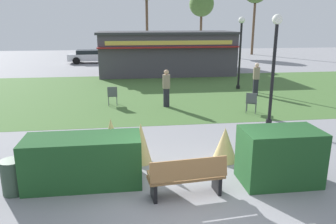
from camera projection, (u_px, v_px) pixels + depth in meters
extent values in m
plane|color=gray|center=(186.00, 198.00, 7.32)|extent=(80.00, 80.00, 0.00)
cube|color=#446B33|center=(148.00, 93.00, 18.09)|extent=(36.00, 12.00, 0.01)
cube|color=olive|center=(186.00, 177.00, 7.31)|extent=(1.74, 0.64, 0.06)
cube|color=olive|center=(189.00, 169.00, 7.03)|extent=(1.70, 0.29, 0.44)
cube|color=black|center=(154.00, 190.00, 7.21)|extent=(0.12, 0.45, 0.45)
cube|color=black|center=(217.00, 183.00, 7.53)|extent=(0.12, 0.45, 0.45)
cube|color=olive|center=(150.00, 176.00, 7.10)|extent=(0.10, 0.44, 0.06)
cube|color=olive|center=(221.00, 168.00, 7.46)|extent=(0.10, 0.44, 0.06)
cube|color=#1E4C23|center=(83.00, 161.00, 7.81)|extent=(2.70, 1.10, 1.18)
cube|color=#1E4C23|center=(280.00, 156.00, 7.89)|extent=(1.83, 1.10, 1.32)
cone|color=tan|center=(112.00, 143.00, 8.78)|extent=(0.74, 0.74, 1.32)
cone|color=tan|center=(141.00, 143.00, 9.02)|extent=(0.58, 0.58, 1.13)
cone|color=tan|center=(225.00, 144.00, 9.16)|extent=(0.70, 0.70, 0.96)
cone|color=tan|center=(112.00, 151.00, 8.35)|extent=(0.71, 0.71, 1.20)
cylinder|color=black|center=(269.00, 122.00, 12.49)|extent=(0.22, 0.22, 0.20)
cylinder|color=black|center=(273.00, 76.00, 12.03)|extent=(0.12, 0.12, 3.67)
sphere|color=white|center=(277.00, 19.00, 11.50)|extent=(0.36, 0.36, 0.36)
cylinder|color=black|center=(238.00, 87.00, 19.13)|extent=(0.22, 0.22, 0.20)
cylinder|color=black|center=(240.00, 57.00, 18.67)|extent=(0.12, 0.12, 3.67)
sphere|color=white|center=(242.00, 20.00, 18.15)|extent=(0.36, 0.36, 0.36)
cylinder|color=#2D4233|center=(13.00, 177.00, 7.43)|extent=(0.52, 0.52, 0.80)
cube|color=#47424C|center=(166.00, 54.00, 24.23)|extent=(9.54, 3.89, 2.90)
cube|color=#333338|center=(166.00, 33.00, 23.83)|extent=(9.84, 4.19, 0.16)
cube|color=maroon|center=(170.00, 47.00, 22.04)|extent=(9.64, 0.36, 0.08)
cube|color=#D8CC4C|center=(170.00, 43.00, 22.11)|extent=(8.59, 0.04, 0.28)
cube|color=#4C5156|center=(112.00, 95.00, 15.33)|extent=(0.46, 0.46, 0.04)
cube|color=#4C5156|center=(112.00, 92.00, 15.08)|extent=(0.44, 0.06, 0.44)
cylinder|color=#4C5156|center=(117.00, 99.00, 15.60)|extent=(0.03, 0.03, 0.45)
cylinder|color=#4C5156|center=(109.00, 99.00, 15.54)|extent=(0.03, 0.03, 0.45)
cylinder|color=#4C5156|center=(117.00, 101.00, 15.24)|extent=(0.03, 0.03, 0.45)
cylinder|color=#4C5156|center=(109.00, 101.00, 15.18)|extent=(0.03, 0.03, 0.45)
cube|color=#4C5156|center=(252.00, 102.00, 14.02)|extent=(0.59, 0.59, 0.04)
cube|color=#4C5156|center=(251.00, 98.00, 13.78)|extent=(0.41, 0.23, 0.44)
cylinder|color=#4C5156|center=(256.00, 107.00, 14.20)|extent=(0.03, 0.03, 0.45)
cylinder|color=#4C5156|center=(247.00, 106.00, 14.31)|extent=(0.03, 0.03, 0.45)
cylinder|color=#4C5156|center=(255.00, 109.00, 13.85)|extent=(0.03, 0.03, 0.45)
cylinder|color=#4C5156|center=(246.00, 108.00, 13.97)|extent=(0.03, 0.03, 0.45)
cylinder|color=#23232D|center=(166.00, 97.00, 15.04)|extent=(0.28, 0.28, 0.85)
cylinder|color=gray|center=(166.00, 81.00, 14.84)|extent=(0.34, 0.34, 0.62)
sphere|color=tan|center=(166.00, 72.00, 14.73)|extent=(0.22, 0.22, 0.22)
cylinder|color=#23232D|center=(256.00, 87.00, 17.41)|extent=(0.28, 0.28, 0.85)
cylinder|color=gray|center=(257.00, 73.00, 17.22)|extent=(0.34, 0.34, 0.62)
sphere|color=beige|center=(257.00, 65.00, 17.11)|extent=(0.22, 0.22, 0.22)
cube|color=silver|center=(91.00, 57.00, 30.92)|extent=(4.28, 1.99, 0.60)
cube|color=black|center=(89.00, 52.00, 30.78)|extent=(2.38, 1.69, 0.44)
cylinder|color=black|center=(106.00, 58.00, 32.08)|extent=(0.65, 0.25, 0.64)
cylinder|color=black|center=(106.00, 60.00, 30.33)|extent=(0.65, 0.25, 0.64)
cylinder|color=black|center=(78.00, 59.00, 31.64)|extent=(0.65, 0.25, 0.64)
cylinder|color=black|center=(76.00, 61.00, 29.89)|extent=(0.65, 0.25, 0.64)
cube|color=#2D6638|center=(148.00, 56.00, 31.60)|extent=(4.24, 1.90, 0.60)
cube|color=black|center=(147.00, 52.00, 31.46)|extent=(2.35, 1.64, 0.44)
cylinder|color=black|center=(161.00, 57.00, 32.73)|extent=(0.65, 0.24, 0.64)
cylinder|color=black|center=(163.00, 59.00, 30.98)|extent=(0.65, 0.24, 0.64)
cylinder|color=black|center=(134.00, 58.00, 32.34)|extent=(0.65, 0.24, 0.64)
cylinder|color=black|center=(135.00, 60.00, 30.59)|extent=(0.65, 0.24, 0.64)
cylinder|color=brown|center=(201.00, 35.00, 38.47)|extent=(0.28, 0.28, 4.55)
sphere|color=#4C7233|center=(202.00, 4.00, 37.58)|extent=(2.80, 2.80, 2.80)
cylinder|color=brown|center=(147.00, 28.00, 35.65)|extent=(0.28, 0.28, 6.20)
cylinder|color=brown|center=(253.00, 28.00, 38.06)|extent=(0.28, 0.28, 6.01)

